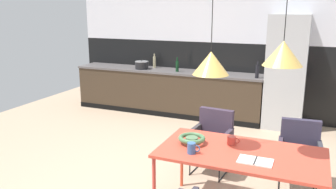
% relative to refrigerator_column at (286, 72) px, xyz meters
% --- Properties ---
extents(back_wall_splashback_dark, '(6.99, 0.12, 1.45)m').
position_rel_refrigerator_column_xyz_m(back_wall_splashback_dark, '(-0.88, 0.36, -0.28)').
color(back_wall_splashback_dark, black).
rests_on(back_wall_splashback_dark, ground).
extents(back_wall_panel_upper, '(6.99, 0.12, 1.45)m').
position_rel_refrigerator_column_xyz_m(back_wall_panel_upper, '(-0.88, 0.36, 1.18)').
color(back_wall_panel_upper, silver).
rests_on(back_wall_panel_upper, back_wall_splashback_dark).
extents(kitchen_counter, '(3.89, 0.63, 0.90)m').
position_rel_refrigerator_column_xyz_m(kitchen_counter, '(-2.29, -0.00, -0.56)').
color(kitchen_counter, '#3D2F21').
rests_on(kitchen_counter, ground).
extents(refrigerator_column, '(0.67, 0.60, 2.01)m').
position_rel_refrigerator_column_xyz_m(refrigerator_column, '(0.00, 0.00, 0.00)').
color(refrigerator_column, '#ADAFB2').
rests_on(refrigerator_column, ground).
extents(dining_table, '(1.61, 0.87, 0.73)m').
position_rel_refrigerator_column_xyz_m(dining_table, '(-0.15, -3.16, -0.32)').
color(dining_table, '#D04331').
rests_on(dining_table, ground).
extents(armchair_by_stool, '(0.53, 0.51, 0.82)m').
position_rel_refrigerator_column_xyz_m(armchair_by_stool, '(-0.69, -2.21, -0.48)').
color(armchair_by_stool, '#333036').
rests_on(armchair_by_stool, ground).
extents(armchair_facing_counter, '(0.52, 0.50, 0.81)m').
position_rel_refrigerator_column_xyz_m(armchair_facing_counter, '(0.37, -2.22, -0.50)').
color(armchair_facing_counter, '#333036').
rests_on(armchair_facing_counter, ground).
extents(fruit_bowl, '(0.29, 0.29, 0.08)m').
position_rel_refrigerator_column_xyz_m(fruit_bowl, '(-0.67, -3.15, -0.22)').
color(fruit_bowl, '#4C704C').
rests_on(fruit_bowl, dining_table).
extents(open_book, '(0.32, 0.20, 0.02)m').
position_rel_refrigerator_column_xyz_m(open_book, '(0.02, -3.34, -0.27)').
color(open_book, white).
rests_on(open_book, dining_table).
extents(mug_tall_blue, '(0.13, 0.09, 0.09)m').
position_rel_refrigerator_column_xyz_m(mug_tall_blue, '(-0.28, -3.01, -0.23)').
color(mug_tall_blue, '#B23D33').
rests_on(mug_tall_blue, dining_table).
extents(mug_white_ceramic, '(0.13, 0.08, 0.11)m').
position_rel_refrigerator_column_xyz_m(mug_white_ceramic, '(-0.58, -3.39, -0.22)').
color(mug_white_ceramic, '#335B93').
rests_on(mug_white_ceramic, dining_table).
extents(cooking_pot, '(0.28, 0.28, 0.18)m').
position_rel_refrigerator_column_xyz_m(cooking_pot, '(-2.81, -0.09, -0.03)').
color(cooking_pot, black).
rests_on(cooking_pot, kitchen_counter).
extents(bottle_vinegar_dark, '(0.07, 0.07, 0.30)m').
position_rel_refrigerator_column_xyz_m(bottle_vinegar_dark, '(-0.48, -0.15, 0.02)').
color(bottle_vinegar_dark, black).
rests_on(bottle_vinegar_dark, kitchen_counter).
extents(bottle_wine_green, '(0.06, 0.06, 0.29)m').
position_rel_refrigerator_column_xyz_m(bottle_wine_green, '(-2.64, 0.16, 0.02)').
color(bottle_wine_green, tan).
rests_on(bottle_wine_green, kitchen_counter).
extents(bottle_spice_small, '(0.06, 0.06, 0.28)m').
position_rel_refrigerator_column_xyz_m(bottle_spice_small, '(-2.03, -0.10, 0.01)').
color(bottle_spice_small, '#0F3319').
rests_on(bottle_spice_small, kitchen_counter).
extents(pendant_lamp_over_table_near, '(0.35, 0.35, 1.37)m').
position_rel_refrigerator_column_xyz_m(pendant_lamp_over_table_near, '(-0.47, -3.19, 0.60)').
color(pendant_lamp_over_table_near, black).
extents(pendant_lamp_over_table_far, '(0.35, 0.35, 1.25)m').
position_rel_refrigerator_column_xyz_m(pendant_lamp_over_table_far, '(0.17, -3.15, 0.71)').
color(pendant_lamp_over_table_far, black).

